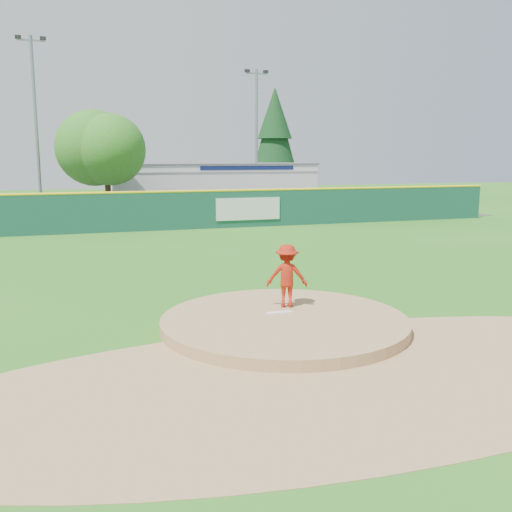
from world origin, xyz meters
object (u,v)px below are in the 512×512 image
object	(u,v)px
pitcher	(287,276)
deciduous_tree	(106,144)
van	(168,210)
conifer_tree	(275,136)
pool_building_grp	(208,185)
light_pole_left	(36,119)
light_pole_right	(256,132)

from	to	relation	value
pitcher	deciduous_tree	world-z (taller)	deciduous_tree
van	conifer_tree	size ratio (longest dim) A/B	0.47
van	pool_building_grp	bearing A→B (deg)	-5.91
van	deciduous_tree	distance (m)	5.59
deciduous_tree	pool_building_grp	bearing A→B (deg)	41.16
pitcher	light_pole_left	distance (m)	27.41
pool_building_grp	light_pole_right	distance (m)	5.75
pool_building_grp	light_pole_left	xyz separation A→B (m)	(-12.00, -4.99, 4.39)
pool_building_grp	conifer_tree	distance (m)	8.95
deciduous_tree	light_pole_right	bearing A→B (deg)	19.98
light_pole_left	van	bearing A→B (deg)	-30.68
pitcher	deciduous_tree	distance (m)	24.55
pitcher	conifer_tree	world-z (taller)	conifer_tree
pitcher	conifer_tree	size ratio (longest dim) A/B	0.16
pitcher	van	size ratio (longest dim) A/B	0.33
pitcher	light_pole_left	size ratio (longest dim) A/B	0.14
pool_building_grp	light_pole_left	world-z (taller)	light_pole_left
light_pole_left	light_pole_right	bearing A→B (deg)	7.59
pitcher	pool_building_grp	world-z (taller)	pool_building_grp
pool_building_grp	light_pole_right	bearing A→B (deg)	-44.95
light_pole_left	pool_building_grp	bearing A→B (deg)	22.60
pitcher	conifer_tree	xyz separation A→B (m)	(12.62, 35.17, 4.54)
pitcher	deciduous_tree	xyz separation A→B (m)	(-2.38, 24.17, 3.56)
van	deciduous_tree	bearing A→B (deg)	75.78
pitcher	deciduous_tree	size ratio (longest dim) A/B	0.20
pool_building_grp	conifer_tree	bearing A→B (deg)	29.78
pool_building_grp	light_pole_left	size ratio (longest dim) A/B	1.38
pitcher	pool_building_grp	xyz separation A→B (m)	(5.62, 31.16, 0.67)
van	pool_building_grp	size ratio (longest dim) A/B	0.30
van	deciduous_tree	xyz separation A→B (m)	(-3.27, 2.31, 3.91)
van	pool_building_grp	xyz separation A→B (m)	(4.73, 9.30, 1.02)
conifer_tree	light_pole_right	xyz separation A→B (m)	(-4.00, -7.00, 0.00)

